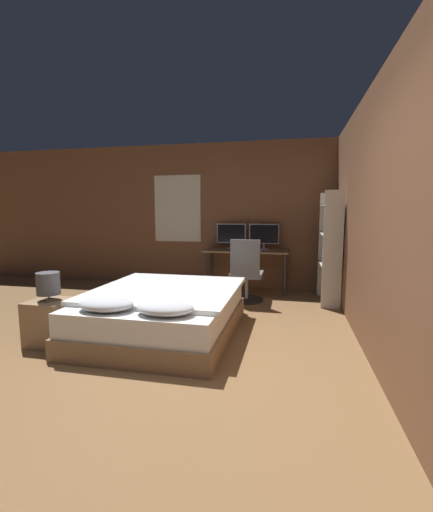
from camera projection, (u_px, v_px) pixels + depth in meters
ground_plane at (154, 388)px, 2.77m from camera, size 20.00×20.00×0.00m
wall_back at (234, 216)px, 6.45m from camera, size 12.00×0.08×2.70m
wall_side_right at (366, 218)px, 3.66m from camera, size 0.06×12.00×2.70m
bed at (164, 312)px, 3.98m from camera, size 1.64×2.00×0.60m
nightstand at (51, 322)px, 3.67m from camera, size 0.42×0.41×0.48m
bedside_lamp at (48, 284)px, 3.61m from camera, size 0.24×0.24×0.30m
desk at (246, 255)px, 6.13m from camera, size 1.50×0.59×0.74m
monitor_left at (231, 234)px, 6.33m from camera, size 0.54×0.16×0.46m
monitor_right at (264, 235)px, 6.20m from camera, size 0.54×0.16×0.46m
keyboard at (244, 251)px, 5.93m from camera, size 0.36×0.13×0.02m
computer_mouse at (260, 251)px, 5.87m from camera, size 0.07×0.05×0.04m
office_chair at (246, 277)px, 5.38m from camera, size 0.52×0.52×1.00m
bookshelf at (331, 243)px, 5.23m from camera, size 0.28×0.82×1.73m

